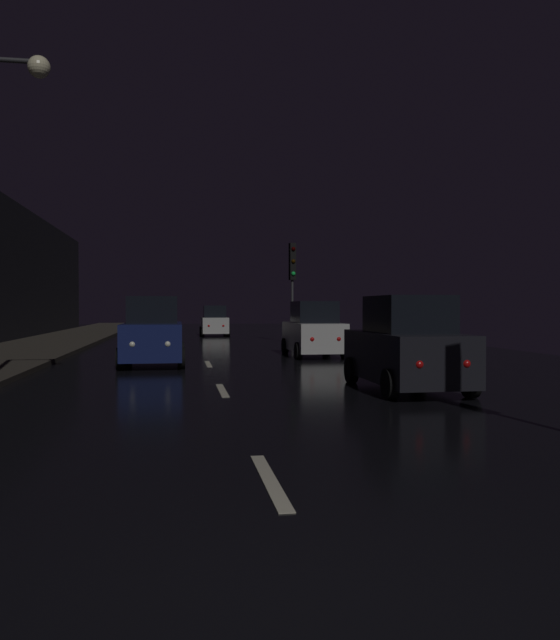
# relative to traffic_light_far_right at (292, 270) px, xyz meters

# --- Properties ---
(ground) EXTENTS (26.75, 84.00, 0.02)m
(ground) POSITION_rel_traffic_light_far_right_xyz_m (-4.88, -3.94, -3.78)
(ground) COLOR black
(sidewalk_left) EXTENTS (4.40, 84.00, 0.15)m
(sidewalk_left) POSITION_rel_traffic_light_far_right_xyz_m (-12.05, -3.94, -3.69)
(sidewalk_left) COLOR #38332B
(sidewalk_left) RESTS_ON ground
(lane_centerline) EXTENTS (0.16, 16.09, 0.01)m
(lane_centerline) POSITION_rel_traffic_light_far_right_xyz_m (-4.88, -18.36, -3.76)
(lane_centerline) COLOR beige
(lane_centerline) RESTS_ON ground
(traffic_light_far_right) EXTENTS (0.34, 0.47, 5.16)m
(traffic_light_far_right) POSITION_rel_traffic_light_far_right_xyz_m (0.00, 0.00, 0.00)
(traffic_light_far_right) COLOR #38383A
(traffic_light_far_right) RESTS_ON ground
(car_approaching_headlights) EXTENTS (2.01, 4.34, 2.19)m
(car_approaching_headlights) POSITION_rel_traffic_light_far_right_xyz_m (-6.64, -11.44, -2.77)
(car_approaching_headlights) COLOR #141E51
(car_approaching_headlights) RESTS_ON ground
(car_parked_right_near) EXTENTS (1.93, 4.17, 2.10)m
(car_parked_right_near) POSITION_rel_traffic_light_far_right_xyz_m (-0.80, -18.62, -2.81)
(car_parked_right_near) COLOR black
(car_parked_right_near) RESTS_ON ground
(car_parked_right_far) EXTENTS (1.90, 4.10, 2.07)m
(car_parked_right_far) POSITION_rel_traffic_light_far_right_xyz_m (-0.80, -8.84, -2.82)
(car_parked_right_far) COLOR silver
(car_parked_right_far) RESTS_ON ground
(car_distant_taillights) EXTENTS (1.79, 3.87, 1.95)m
(car_distant_taillights) POSITION_rel_traffic_light_far_right_xyz_m (-3.54, 8.59, -2.88)
(car_distant_taillights) COLOR silver
(car_distant_taillights) RESTS_ON ground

